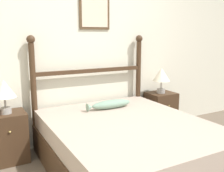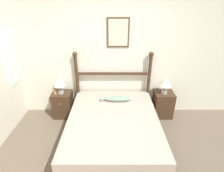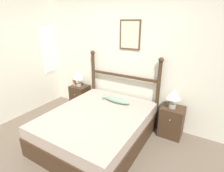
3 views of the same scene
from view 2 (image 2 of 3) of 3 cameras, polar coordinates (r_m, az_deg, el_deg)
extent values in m
cube|color=beige|center=(3.68, 1.28, 9.18)|extent=(6.40, 0.06, 2.55)
cube|color=#4C3823|center=(3.52, 1.76, 17.02)|extent=(0.43, 0.02, 0.56)
cube|color=beige|center=(3.51, 1.77, 16.99)|extent=(0.37, 0.01, 0.50)
cube|color=white|center=(4.13, -29.60, 8.64)|extent=(0.01, 0.82, 1.14)
cube|color=silver|center=(4.12, -29.50, 8.65)|extent=(0.01, 0.74, 1.06)
cube|color=#3D2819|center=(3.30, 0.19, -15.40)|extent=(1.60, 1.95, 0.34)
cube|color=tan|center=(3.12, 0.20, -11.75)|extent=(1.56, 1.91, 0.20)
cylinder|color=#3D2819|center=(3.87, -11.29, -0.09)|extent=(0.07, 0.07, 1.34)
sphere|color=#3D2819|center=(3.61, -12.30, 10.10)|extent=(0.10, 0.10, 0.10)
cylinder|color=#3D2819|center=(3.87, 11.47, -0.04)|extent=(0.07, 0.07, 1.34)
sphere|color=#3D2819|center=(3.62, 12.48, 10.12)|extent=(0.10, 0.10, 0.10)
cube|color=#3D2819|center=(3.67, 0.10, 4.06)|extent=(1.53, 0.05, 0.05)
cube|color=#3D2819|center=(4.02, -15.89, -5.80)|extent=(0.40, 0.36, 0.57)
sphere|color=tan|center=(3.80, -16.83, -5.72)|extent=(0.02, 0.02, 0.02)
cube|color=#3D2819|center=(4.04, 16.06, -5.72)|extent=(0.40, 0.36, 0.57)
sphere|color=tan|center=(3.82, 17.02, -5.64)|extent=(0.02, 0.02, 0.02)
cylinder|color=gray|center=(3.86, -16.62, -1.88)|extent=(0.12, 0.12, 0.07)
cylinder|color=gray|center=(3.81, -16.80, -0.65)|extent=(0.02, 0.02, 0.12)
cone|color=beige|center=(3.75, -17.11, 1.49)|extent=(0.26, 0.26, 0.20)
cylinder|color=gray|center=(3.86, 16.41, -1.82)|extent=(0.12, 0.12, 0.07)
cylinder|color=gray|center=(3.82, 16.59, -0.59)|extent=(0.02, 0.02, 0.12)
cone|color=beige|center=(3.75, 16.89, 1.54)|extent=(0.26, 0.26, 0.20)
cylinder|color=tan|center=(3.84, -18.35, -1.46)|extent=(0.08, 0.08, 0.16)
sphere|color=#333338|center=(3.80, -18.56, -0.10)|extent=(0.05, 0.05, 0.05)
ellipsoid|color=gray|center=(3.49, 1.74, -4.19)|extent=(0.53, 0.14, 0.11)
cone|color=gray|center=(3.49, -3.13, -4.19)|extent=(0.07, 0.10, 0.10)
camera|label=1|loc=(1.69, -66.50, -25.96)|focal=42.00mm
camera|label=3|loc=(1.67, 75.82, -5.62)|focal=28.00mm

